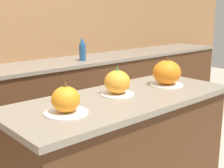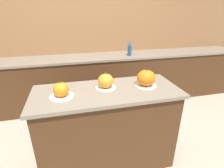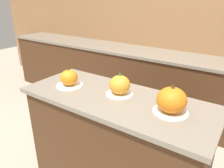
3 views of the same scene
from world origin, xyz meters
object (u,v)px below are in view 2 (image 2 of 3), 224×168
pumpkin_cake_left (61,90)px  pumpkin_cake_right (146,78)px  bottle_tall (130,49)px  pumpkin_cake_center (106,81)px

pumpkin_cake_left → pumpkin_cake_right: bearing=3.1°
pumpkin_cake_right → bottle_tall: bearing=77.9°
pumpkin_cake_center → bottle_tall: (0.71, 1.33, 0.02)m
pumpkin_cake_right → bottle_tall: (0.29, 1.37, 0.01)m
bottle_tall → pumpkin_cake_right: bearing=-102.1°
pumpkin_cake_left → bottle_tall: (1.15, 1.42, 0.03)m
pumpkin_cake_center → pumpkin_cake_right: pumpkin_cake_right is taller
bottle_tall → pumpkin_cake_left: bearing=-129.1°
pumpkin_cake_center → pumpkin_cake_left: bearing=-168.0°
pumpkin_cake_left → bottle_tall: bearing=50.9°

